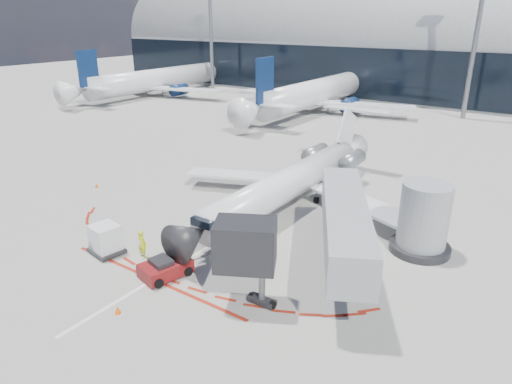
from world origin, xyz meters
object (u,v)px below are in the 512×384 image
Objects in this scene: pushback_tug at (165,268)px; ramp_worker at (142,244)px; regional_jet at (295,179)px; uld_container at (105,240)px.

pushback_tug is 2.54× the size of ramp_worker.
pushback_tug is 3.09m from ramp_worker.
regional_jet reaches higher than pushback_tug.
ramp_worker is 0.79× the size of uld_container.
ramp_worker is 2.58m from uld_container.
uld_container is at bearing 23.02° from ramp_worker.
ramp_worker is at bearing 33.87° from uld_container.
ramp_worker is (-3.66, -13.42, -1.28)m from regional_jet.
regional_jet is at bearing 101.29° from pushback_tug.
uld_container is at bearing -163.61° from pushback_tug.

